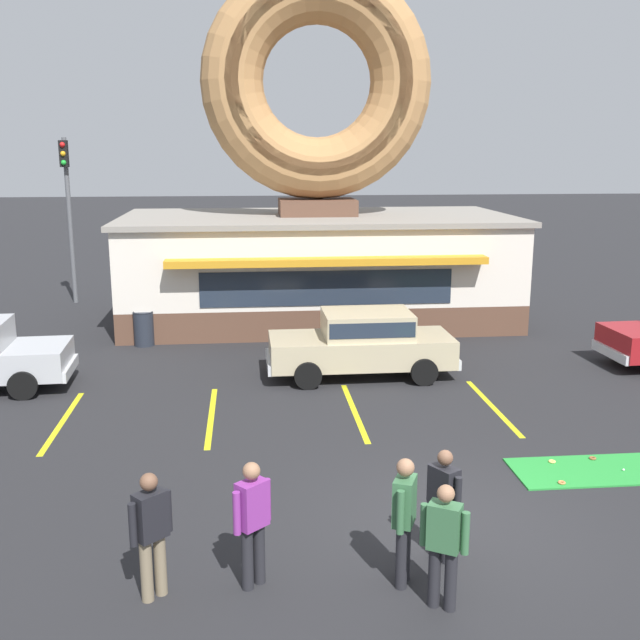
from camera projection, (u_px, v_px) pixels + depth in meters
ground_plane at (457, 525)px, 11.01m from camera, size 160.00×160.00×0.00m
donut_shop_building at (317, 203)px, 23.63m from camera, size 12.30×6.75×10.96m
mini_donut_near_left at (593, 458)px, 13.28m from camera, size 0.13×0.13×0.04m
mini_donut_mid_left at (562, 483)px, 12.31m from camera, size 0.13×0.13×0.04m
mini_donut_mid_right at (552, 461)px, 13.14m from camera, size 0.13×0.13×0.04m
golf_ball at (624, 470)px, 12.79m from camera, size 0.04×0.04×0.04m
car_champagne at (363, 341)px, 18.09m from camera, size 4.57×2.00×1.60m
pedestrian_blue_sweater_man at (151, 530)px, 9.05m from camera, size 0.47×0.43×1.64m
pedestrian_hooded_kid at (252, 518)px, 9.29m from camera, size 0.47×0.43×1.67m
pedestrian_leather_jacket_man at (404, 515)px, 9.33m from camera, size 0.37×0.56×1.70m
pedestrian_clipboard_woman at (443, 500)px, 9.92m from camera, size 0.40×0.52×1.57m
pedestrian_beanie_man at (444, 541)px, 8.85m from camera, size 0.53×0.40×1.60m
trash_bin at (144, 328)px, 21.00m from camera, size 0.57×0.57×0.97m
traffic_light_pole at (68, 199)px, 26.11m from camera, size 0.28×0.47×5.80m
parking_stripe_far_left at (63, 421)px, 15.21m from camera, size 0.12×3.60×0.01m
parking_stripe_left at (211, 416)px, 15.50m from camera, size 0.12×3.60×0.01m
parking_stripe_mid_left at (354, 411)px, 15.78m from camera, size 0.12×3.60×0.01m
parking_stripe_centre at (493, 407)px, 16.07m from camera, size 0.12×3.60×0.01m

